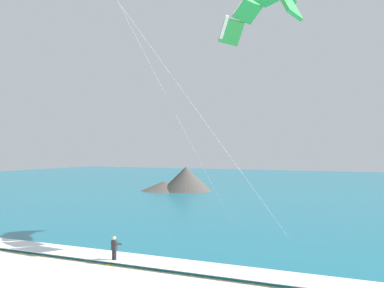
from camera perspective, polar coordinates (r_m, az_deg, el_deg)
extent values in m
cube|color=#146075|center=(83.51, 17.43, -5.40)|extent=(200.00, 120.00, 0.20)
cube|color=white|center=(26.83, -0.10, -15.44)|extent=(200.00, 2.45, 0.04)
ellipsoid|color=yellow|center=(28.64, -9.98, -14.88)|extent=(0.68, 1.46, 0.05)
cube|color=black|center=(28.82, -9.68, -14.69)|extent=(0.17, 0.09, 0.04)
cube|color=black|center=(28.43, -10.27, -14.89)|extent=(0.17, 0.09, 0.04)
cylinder|color=#232328|center=(28.61, -10.12, -14.08)|extent=(0.14, 0.14, 0.84)
cylinder|color=#232328|center=(28.47, -9.83, -14.14)|extent=(0.14, 0.14, 0.84)
cube|color=#232328|center=(28.38, -9.97, -12.70)|extent=(0.37, 0.26, 0.60)
sphere|color=beige|center=(28.29, -9.97, -11.83)|extent=(0.22, 0.22, 0.22)
cylinder|color=#232328|center=(28.61, -10.00, -12.50)|extent=(0.18, 0.51, 0.22)
cylinder|color=#232328|center=(28.36, -9.47, -12.61)|extent=(0.18, 0.51, 0.22)
cylinder|color=black|center=(28.64, -9.42, -12.49)|extent=(0.55, 0.13, 0.04)
cube|color=#3F3F42|center=(28.51, -9.80, -13.09)|extent=(0.13, 0.10, 0.10)
cube|color=green|center=(30.87, 12.43, 16.99)|extent=(1.67, 2.23, 2.08)
cube|color=green|center=(35.96, 7.14, 16.59)|extent=(2.54, 2.24, 1.62)
cube|color=white|center=(35.73, 6.22, 17.26)|extent=(1.50, 1.30, 1.09)
cube|color=green|center=(36.65, 5.06, 14.13)|extent=(2.28, 1.78, 2.08)
cube|color=white|center=(36.41, 4.16, 14.76)|extent=(1.11, 0.95, 1.68)
cylinder|color=#B2B2B7|center=(28.28, 1.68, 2.88)|extent=(9.61, 5.63, 15.23)
cylinder|color=#B2B2B7|center=(31.56, -1.42, 2.51)|extent=(3.92, 10.21, 15.23)
cone|color=#47423D|center=(72.93, -0.77, -4.56)|extent=(8.76, 8.76, 4.18)
cone|color=#665B51|center=(74.84, -1.80, -5.16)|extent=(6.57, 6.57, 2.36)
cone|color=#47423D|center=(73.49, -3.60, -5.48)|extent=(8.62, 8.62, 1.76)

